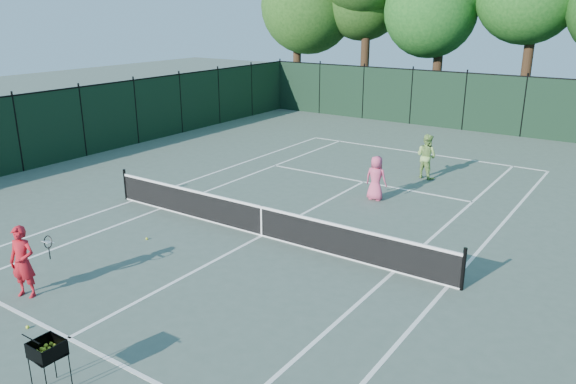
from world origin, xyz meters
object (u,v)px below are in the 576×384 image
Objects in this scene: player_pink at (376,178)px; loose_ball_near_cart at (27,327)px; coach at (23,262)px; loose_ball_midcourt at (147,239)px; player_green at (426,156)px; ball_hopper at (47,349)px.

loose_ball_near_cart is at bearing 77.70° from player_pink.
coach is 24.73× the size of loose_ball_near_cart.
player_green is at bearing 67.73° from loose_ball_midcourt.
loose_ball_near_cart is (-2.26, -11.42, -0.73)m from player_pink.
loose_ball_midcourt is (-4.22, -10.31, -0.83)m from player_green.
coach is at bearing 158.36° from ball_hopper.
ball_hopper is at bearing 88.36° from player_pink.
player_green reaches higher than coach.
player_pink reaches higher than loose_ball_midcourt.
coach is 1.72m from loose_ball_near_cart.
coach is at bearing -86.42° from loose_ball_midcourt.
player_pink is at bearing 61.09° from loose_ball_midcourt.
ball_hopper is 13.85× the size of loose_ball_near_cart.
player_pink is 0.89× the size of player_green.
player_green is (3.98, 14.07, 0.02)m from coach.
loose_ball_near_cart is at bearing 95.34° from player_green.
player_pink is 1.63× the size of ball_hopper.
player_green is 11.17m from loose_ball_midcourt.
player_green is at bearing -98.32° from player_pink.
player_pink is 22.54× the size of loose_ball_midcourt.
ball_hopper is at bearing -47.41° from coach.
coach reaches higher than loose_ball_near_cart.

